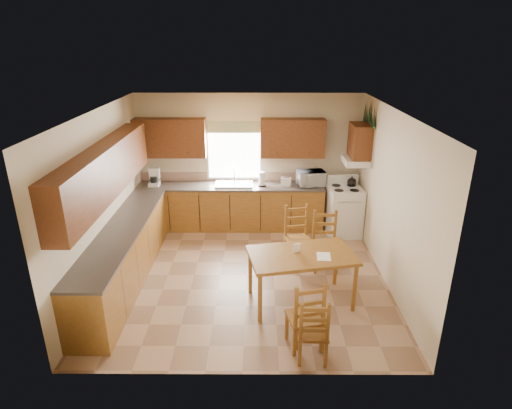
{
  "coord_description": "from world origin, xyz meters",
  "views": [
    {
      "loc": [
        0.18,
        -6.2,
        3.7
      ],
      "look_at": [
        0.15,
        0.3,
        1.15
      ],
      "focal_mm": 30.0,
      "sensor_mm": 36.0,
      "label": 1
    }
  ],
  "objects_px": {
    "dining_table": "(301,278)",
    "chair_far_left": "(326,242)",
    "microwave": "(311,178)",
    "chair_far_right": "(298,236)",
    "chair_near_left": "(305,313)",
    "stove": "(343,212)",
    "chair_near_right": "(313,328)"
  },
  "relations": [
    {
      "from": "stove",
      "to": "chair_near_left",
      "type": "relative_size",
      "value": 0.97
    },
    {
      "from": "stove",
      "to": "chair_far_left",
      "type": "xyz_separation_m",
      "value": [
        -0.56,
        -1.41,
        0.02
      ]
    },
    {
      "from": "microwave",
      "to": "chair_near_right",
      "type": "bearing_deg",
      "value": -105.29
    },
    {
      "from": "stove",
      "to": "chair_far_right",
      "type": "distance_m",
      "value": 1.57
    },
    {
      "from": "microwave",
      "to": "chair_far_left",
      "type": "height_order",
      "value": "microwave"
    },
    {
      "from": "chair_near_right",
      "to": "chair_far_left",
      "type": "height_order",
      "value": "chair_far_left"
    },
    {
      "from": "dining_table",
      "to": "chair_near_right",
      "type": "height_order",
      "value": "chair_near_right"
    },
    {
      "from": "dining_table",
      "to": "chair_far_left",
      "type": "relative_size",
      "value": 1.5
    },
    {
      "from": "stove",
      "to": "chair_near_right",
      "type": "xyz_separation_m",
      "value": [
        -1.04,
        -3.61,
        -0.04
      ]
    },
    {
      "from": "chair_near_right",
      "to": "chair_far_right",
      "type": "xyz_separation_m",
      "value": [
        0.04,
        2.41,
        0.07
      ]
    },
    {
      "from": "microwave",
      "to": "dining_table",
      "type": "height_order",
      "value": "microwave"
    },
    {
      "from": "stove",
      "to": "dining_table",
      "type": "relative_size",
      "value": 0.63
    },
    {
      "from": "chair_near_left",
      "to": "chair_near_right",
      "type": "xyz_separation_m",
      "value": [
        0.07,
        -0.23,
        -0.05
      ]
    },
    {
      "from": "chair_near_left",
      "to": "chair_far_left",
      "type": "height_order",
      "value": "chair_far_left"
    },
    {
      "from": "stove",
      "to": "chair_near_right",
      "type": "bearing_deg",
      "value": -111.65
    },
    {
      "from": "stove",
      "to": "chair_far_right",
      "type": "relative_size",
      "value": 0.93
    },
    {
      "from": "microwave",
      "to": "chair_far_right",
      "type": "bearing_deg",
      "value": -112.91
    },
    {
      "from": "dining_table",
      "to": "chair_near_left",
      "type": "relative_size",
      "value": 1.53
    },
    {
      "from": "microwave",
      "to": "dining_table",
      "type": "relative_size",
      "value": 0.33
    },
    {
      "from": "chair_far_left",
      "to": "chair_far_right",
      "type": "distance_m",
      "value": 0.48
    },
    {
      "from": "chair_near_left",
      "to": "chair_far_right",
      "type": "xyz_separation_m",
      "value": [
        0.11,
        2.17,
        0.02
      ]
    },
    {
      "from": "chair_near_right",
      "to": "chair_far_right",
      "type": "relative_size",
      "value": 0.86
    },
    {
      "from": "chair_far_left",
      "to": "chair_far_right",
      "type": "bearing_deg",
      "value": 153.56
    },
    {
      "from": "dining_table",
      "to": "chair_near_right",
      "type": "bearing_deg",
      "value": -100.07
    },
    {
      "from": "chair_far_left",
      "to": "chair_far_right",
      "type": "relative_size",
      "value": 0.98
    },
    {
      "from": "chair_near_right",
      "to": "chair_far_right",
      "type": "bearing_deg",
      "value": -89.72
    },
    {
      "from": "dining_table",
      "to": "chair_near_right",
      "type": "relative_size",
      "value": 1.7
    },
    {
      "from": "dining_table",
      "to": "microwave",
      "type": "bearing_deg",
      "value": 69.63
    },
    {
      "from": "chair_near_right",
      "to": "chair_near_left",
      "type": "bearing_deg",
      "value": -71.62
    },
    {
      "from": "chair_near_left",
      "to": "chair_far_left",
      "type": "xyz_separation_m",
      "value": [
        0.55,
        1.97,
        0.01
      ]
    },
    {
      "from": "chair_near_left",
      "to": "microwave",
      "type": "bearing_deg",
      "value": -110.32
    },
    {
      "from": "microwave",
      "to": "dining_table",
      "type": "distance_m",
      "value": 2.82
    }
  ]
}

